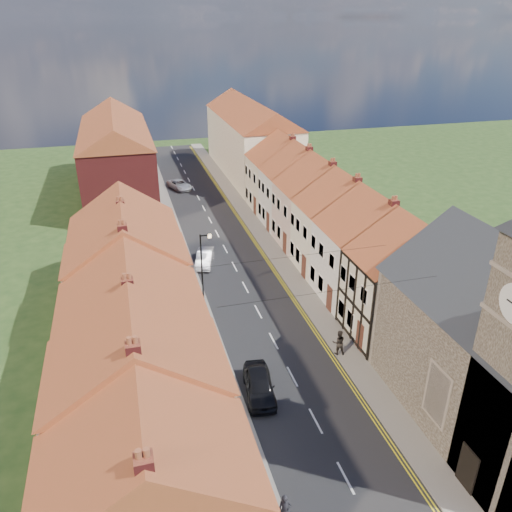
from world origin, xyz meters
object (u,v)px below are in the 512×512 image
Objects in this scene: church at (512,335)px; car_distant at (179,185)px; car_near at (259,385)px; pedestrian_left at (285,510)px; pedestrian_right at (339,342)px; lamppost at (203,266)px; car_mid at (205,258)px.

church is 48.46m from car_distant.
church is 3.61× the size of car_near.
pedestrian_right is (7.40, 10.86, 0.09)m from pedestrian_left.
car_distant is (-11.14, 46.87, -5.27)m from church.
church is at bearing -51.70° from lamppost.
lamppost is 11.75m from pedestrian_right.
church is at bearing -46.96° from car_mid.
pedestrian_left is (0.11, -19.53, -2.62)m from lamppost.
lamppost reaches higher than pedestrian_left.
car_near is 2.63× the size of pedestrian_left.
pedestrian_right is (6.21, -15.93, 0.37)m from car_mid.
pedestrian_left is (-1.92, -49.72, 0.32)m from car_distant.
lamppost is at bearing -36.32° from pedestrian_right.
church reaches higher than car_near.
pedestrian_left reaches higher than car_mid.
pedestrian_right is (6.17, 2.34, 0.30)m from car_near.
lamppost is at bearing 128.30° from church.
lamppost is 19.70m from pedestrian_left.
church is 8.47× the size of pedestrian_right.
car_distant is at bearing 104.82° from car_mid.
car_mid reaches higher than car_distant.
car_mid is (1.30, 7.25, -2.89)m from lamppost.
church reaches higher than car_mid.
car_distant is (0.69, 41.20, -0.11)m from car_near.
lamppost reaches higher than pedestrian_right.
church is 27.22m from car_mid.
lamppost reaches higher than car_mid.
church is 10.94m from pedestrian_right.
car_distant is at bearing 103.58° from pedestrian_left.
pedestrian_left is at bearing -90.64° from car_near.
church is 21.38m from lamppost.
pedestrian_left is 13.14m from pedestrian_right.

